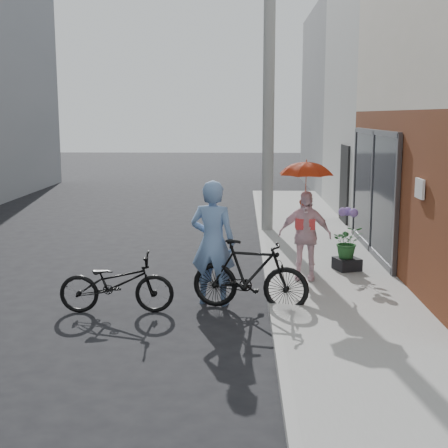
{
  "coord_description": "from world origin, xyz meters",
  "views": [
    {
      "loc": [
        0.46,
        -9.25,
        2.92
      ],
      "look_at": [
        0.17,
        1.12,
        1.1
      ],
      "focal_mm": 50.0,
      "sensor_mm": 36.0,
      "label": 1
    }
  ],
  "objects_px": {
    "planter": "(347,264)",
    "utility_pole": "(269,90)",
    "officer": "(213,243)",
    "kimono_woman": "(305,235)",
    "bike_left": "(117,283)",
    "bike_right": "(250,275)"
  },
  "relations": [
    {
      "from": "bike_left",
      "to": "bike_right",
      "type": "bearing_deg",
      "value": -86.85
    },
    {
      "from": "officer",
      "to": "bike_right",
      "type": "height_order",
      "value": "officer"
    },
    {
      "from": "officer",
      "to": "planter",
      "type": "distance_m",
      "value": 3.05
    },
    {
      "from": "utility_pole",
      "to": "bike_right",
      "type": "xyz_separation_m",
      "value": [
        -0.5,
        -6.11,
        -2.96
      ]
    },
    {
      "from": "utility_pole",
      "to": "bike_left",
      "type": "xyz_separation_m",
      "value": [
        -2.49,
        -6.31,
        -3.05
      ]
    },
    {
      "from": "utility_pole",
      "to": "bike_left",
      "type": "height_order",
      "value": "utility_pole"
    },
    {
      "from": "utility_pole",
      "to": "kimono_woman",
      "type": "bearing_deg",
      "value": -84.57
    },
    {
      "from": "utility_pole",
      "to": "bike_right",
      "type": "height_order",
      "value": "utility_pole"
    },
    {
      "from": "officer",
      "to": "planter",
      "type": "height_order",
      "value": "officer"
    },
    {
      "from": "planter",
      "to": "utility_pole",
      "type": "bearing_deg",
      "value": 107.69
    },
    {
      "from": "officer",
      "to": "kimono_woman",
      "type": "distance_m",
      "value": 1.89
    },
    {
      "from": "utility_pole",
      "to": "kimono_woman",
      "type": "relative_size",
      "value": 4.56
    },
    {
      "from": "officer",
      "to": "planter",
      "type": "xyz_separation_m",
      "value": [
        2.38,
        1.77,
        -0.74
      ]
    },
    {
      "from": "bike_right",
      "to": "kimono_woman",
      "type": "bearing_deg",
      "value": -22.88
    },
    {
      "from": "kimono_woman",
      "to": "utility_pole",
      "type": "bearing_deg",
      "value": 104.4
    },
    {
      "from": "bike_left",
      "to": "kimono_woman",
      "type": "height_order",
      "value": "kimono_woman"
    },
    {
      "from": "bike_left",
      "to": "kimono_woman",
      "type": "xyz_separation_m",
      "value": [
        2.94,
        1.58,
        0.44
      ]
    },
    {
      "from": "kimono_woman",
      "to": "officer",
      "type": "bearing_deg",
      "value": -135.01
    },
    {
      "from": "utility_pole",
      "to": "kimono_woman",
      "type": "height_order",
      "value": "utility_pole"
    },
    {
      "from": "utility_pole",
      "to": "officer",
      "type": "distance_m",
      "value": 6.46
    },
    {
      "from": "bike_left",
      "to": "officer",
      "type": "bearing_deg",
      "value": -74.39
    },
    {
      "from": "bike_right",
      "to": "kimono_woman",
      "type": "xyz_separation_m",
      "value": [
        0.95,
        1.37,
        0.35
      ]
    }
  ]
}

